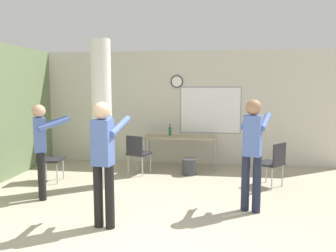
{
  "coord_description": "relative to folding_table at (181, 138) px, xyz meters",
  "views": [
    {
      "loc": [
        0.7,
        -3.11,
        1.92
      ],
      "look_at": [
        0.02,
        2.24,
        1.28
      ],
      "focal_mm": 35.0,
      "sensor_mm": 36.0,
      "label": 1
    }
  ],
  "objects": [
    {
      "name": "person_playing_side",
      "position": [
        1.32,
        -2.58,
        0.31
      ],
      "size": [
        0.53,
        0.72,
        1.74
      ],
      "color": "#1E2338",
      "rests_on": "ground_plane"
    },
    {
      "name": "waste_bin",
      "position": [
        0.24,
        -0.57,
        -0.53
      ],
      "size": [
        0.32,
        0.32,
        0.35
      ],
      "color": "#38383D",
      "rests_on": "ground_plane"
    },
    {
      "name": "person_playing_front",
      "position": [
        -0.74,
        -3.42,
        0.31
      ],
      "size": [
        0.46,
        0.7,
        1.73
      ],
      "color": "black",
      "rests_on": "ground_plane"
    },
    {
      "name": "wall_back",
      "position": [
        -0.02,
        0.55,
        0.69
      ],
      "size": [
        8.0,
        0.15,
        2.8
      ],
      "color": "beige",
      "rests_on": "ground_plane"
    },
    {
      "name": "bottle_on_table",
      "position": [
        -0.27,
        0.1,
        0.16
      ],
      "size": [
        0.07,
        0.07,
        0.28
      ],
      "color": "#1E6B2D",
      "rests_on": "folding_table"
    },
    {
      "name": "chair_by_left_wall",
      "position": [
        -2.59,
        -1.46,
        -0.2
      ],
      "size": [
        0.48,
        0.48,
        0.87
      ],
      "color": "#232328",
      "rests_on": "ground_plane"
    },
    {
      "name": "person_watching_back",
      "position": [
        -2.16,
        -2.44,
        0.25
      ],
      "size": [
        0.65,
        0.57,
        1.63
      ],
      "color": "black",
      "rests_on": "ground_plane"
    },
    {
      "name": "support_pillar",
      "position": [
        -1.36,
        -1.63,
        0.69
      ],
      "size": [
        0.37,
        0.37,
        2.8
      ],
      "color": "silver",
      "rests_on": "ground_plane"
    },
    {
      "name": "chair_mid_room",
      "position": [
        1.88,
        -1.28,
        -0.2
      ],
      "size": [
        0.62,
        0.62,
        0.87
      ],
      "color": "#232328",
      "rests_on": "ground_plane"
    },
    {
      "name": "chair_table_left",
      "position": [
        -0.89,
        -0.68,
        -0.2
      ],
      "size": [
        0.56,
        0.56,
        0.87
      ],
      "color": "#232328",
      "rests_on": "ground_plane"
    },
    {
      "name": "folding_table",
      "position": [
        0.0,
        0.0,
        0.0
      ],
      "size": [
        1.72,
        0.63,
        0.76
      ],
      "color": "tan",
      "rests_on": "ground_plane"
    }
  ]
}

